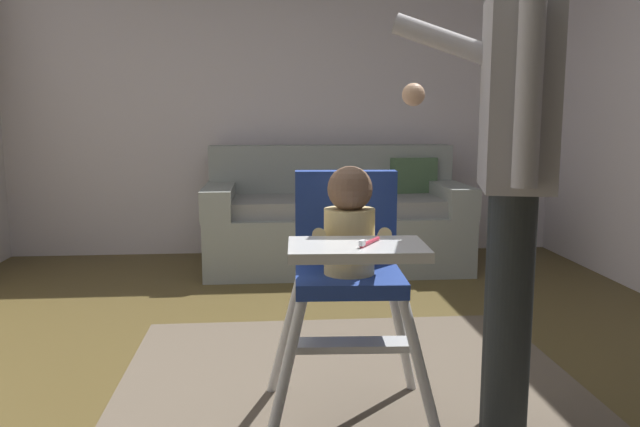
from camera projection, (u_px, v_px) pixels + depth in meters
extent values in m
cube|color=brown|center=(310.00, 417.00, 2.39)|extent=(5.86, 7.07, 0.10)
cube|color=silver|center=(285.00, 85.00, 4.90)|extent=(5.06, 0.06, 2.63)
cube|color=brown|center=(361.00, 422.00, 2.24)|extent=(1.86, 2.28, 0.01)
cube|color=gray|center=(335.00, 240.00, 4.53)|extent=(1.81, 0.84, 0.40)
cube|color=gray|center=(331.00, 176.00, 4.79)|extent=(1.81, 0.22, 0.46)
cube|color=gray|center=(219.00, 199.00, 4.41)|extent=(0.20, 0.84, 0.20)
cube|color=gray|center=(448.00, 197.00, 4.55)|extent=(0.20, 0.84, 0.20)
cube|color=gray|center=(282.00, 206.00, 4.41)|extent=(0.70, 0.60, 0.11)
cube|color=gray|center=(390.00, 205.00, 4.47)|extent=(0.70, 0.60, 0.11)
cube|color=#4C6B47|center=(414.00, 181.00, 4.71)|extent=(0.35, 0.16, 0.34)
cylinder|color=silver|center=(283.00, 384.00, 1.97)|extent=(0.18, 0.16, 0.51)
cylinder|color=silver|center=(424.00, 382.00, 1.98)|extent=(0.16, 0.18, 0.51)
cylinder|color=silver|center=(286.00, 335.00, 2.40)|extent=(0.16, 0.18, 0.51)
cylinder|color=silver|center=(401.00, 334.00, 2.42)|extent=(0.18, 0.16, 0.51)
cube|color=#233D92|center=(349.00, 279.00, 2.15)|extent=(0.38, 0.38, 0.05)
cube|color=#233D92|center=(345.00, 217.00, 2.27)|extent=(0.36, 0.09, 0.33)
cube|color=silver|center=(357.00, 249.00, 1.84)|extent=(0.41, 0.28, 0.03)
cube|color=silver|center=(351.00, 345.00, 2.07)|extent=(0.40, 0.12, 0.02)
cylinder|color=#DEC481|center=(349.00, 241.00, 2.11)|extent=(0.18, 0.18, 0.22)
sphere|color=brown|center=(350.00, 189.00, 2.07)|extent=(0.15, 0.15, 0.15)
cylinder|color=#DEC481|center=(318.00, 241.00, 2.06)|extent=(0.05, 0.15, 0.10)
cylinder|color=#DEC481|center=(382.00, 240.00, 2.07)|extent=(0.05, 0.15, 0.10)
cylinder|color=#CC384C|center=(370.00, 242.00, 1.84)|extent=(0.08, 0.12, 0.01)
cube|color=white|center=(362.00, 243.00, 1.78)|extent=(0.02, 0.03, 0.02)
cylinder|color=#262B2B|center=(505.00, 311.00, 2.13)|extent=(0.14, 0.14, 0.85)
cylinder|color=#262B2B|center=(509.00, 323.00, 2.01)|extent=(0.14, 0.14, 0.85)
cube|color=#979394|center=(518.00, 92.00, 1.96)|extent=(0.30, 0.44, 0.60)
cylinder|color=#979394|center=(462.00, 46.00, 2.14)|extent=(0.48, 0.19, 0.23)
sphere|color=tan|center=(413.00, 95.00, 2.19)|extent=(0.08, 0.08, 0.08)
cylinder|color=#979394|center=(529.00, 89.00, 1.73)|extent=(0.07, 0.07, 0.54)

